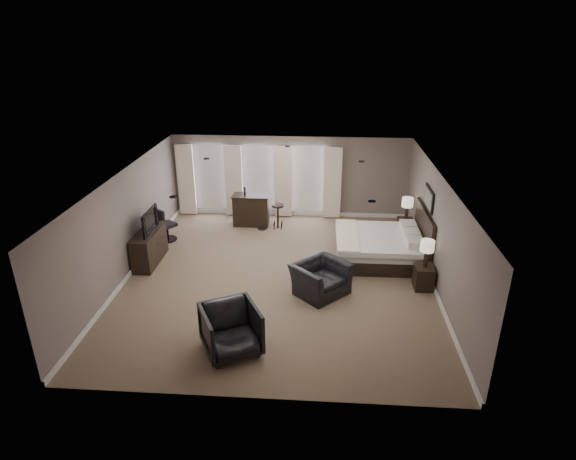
# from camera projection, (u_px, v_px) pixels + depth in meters

# --- Properties ---
(room) EXTENTS (7.60, 8.60, 2.64)m
(room) POSITION_uv_depth(u_px,v_px,m) (278.00, 229.00, 11.49)
(room) COLOR #745F49
(room) RESTS_ON ground
(window_bay) EXTENTS (5.25, 0.20, 2.30)m
(window_bay) POSITION_uv_depth(u_px,v_px,m) (259.00, 180.00, 15.35)
(window_bay) COLOR silver
(window_bay) RESTS_ON room
(bed) EXTENTS (2.22, 2.12, 1.41)m
(bed) POSITION_uv_depth(u_px,v_px,m) (380.00, 235.00, 12.61)
(bed) COLOR silver
(bed) RESTS_ON ground
(nightstand_near) EXTENTS (0.43, 0.52, 0.57)m
(nightstand_near) POSITION_uv_depth(u_px,v_px,m) (423.00, 277.00, 11.39)
(nightstand_near) COLOR black
(nightstand_near) RESTS_ON ground
(nightstand_far) EXTENTS (0.44, 0.54, 0.58)m
(nightstand_far) POSITION_uv_depth(u_px,v_px,m) (405.00, 229.00, 14.04)
(nightstand_far) COLOR black
(nightstand_far) RESTS_ON ground
(lamp_near) EXTENTS (0.32, 0.32, 0.67)m
(lamp_near) POSITION_uv_depth(u_px,v_px,m) (426.00, 254.00, 11.14)
(lamp_near) COLOR beige
(lamp_near) RESTS_ON nightstand_near
(lamp_far) EXTENTS (0.32, 0.32, 0.67)m
(lamp_far) POSITION_uv_depth(u_px,v_px,m) (407.00, 209.00, 13.79)
(lamp_far) COLOR beige
(lamp_far) RESTS_ON nightstand_far
(wall_art) EXTENTS (0.04, 0.96, 0.56)m
(wall_art) POSITION_uv_depth(u_px,v_px,m) (428.00, 199.00, 12.12)
(wall_art) COLOR slate
(wall_art) RESTS_ON room
(dresser) EXTENTS (0.48, 1.50, 0.87)m
(dresser) POSITION_uv_depth(u_px,v_px,m) (149.00, 247.00, 12.57)
(dresser) COLOR black
(dresser) RESTS_ON ground
(tv) EXTENTS (0.60, 1.05, 0.14)m
(tv) POSITION_uv_depth(u_px,v_px,m) (147.00, 229.00, 12.37)
(tv) COLOR black
(tv) RESTS_ON dresser
(armchair_near) EXTENTS (1.36, 1.36, 1.02)m
(armchair_near) POSITION_uv_depth(u_px,v_px,m) (320.00, 273.00, 11.08)
(armchair_near) COLOR black
(armchair_near) RESTS_ON ground
(armchair_far) EXTENTS (1.34, 1.31, 1.05)m
(armchair_far) POSITION_uv_depth(u_px,v_px,m) (231.00, 328.00, 9.07)
(armchair_far) COLOR black
(armchair_far) RESTS_ON ground
(bar_counter) EXTENTS (1.13, 0.59, 0.98)m
(bar_counter) POSITION_uv_depth(u_px,v_px,m) (251.00, 210.00, 14.92)
(bar_counter) COLOR black
(bar_counter) RESTS_ON ground
(bar_stool_left) EXTENTS (0.51, 0.51, 0.83)m
(bar_stool_left) POSITION_uv_depth(u_px,v_px,m) (240.00, 211.00, 15.04)
(bar_stool_left) COLOR black
(bar_stool_left) RESTS_ON ground
(bar_stool_right) EXTENTS (0.47, 0.47, 0.77)m
(bar_stool_right) POSITION_uv_depth(u_px,v_px,m) (278.00, 216.00, 14.70)
(bar_stool_right) COLOR black
(bar_stool_right) RESTS_ON ground
(desk_chair) EXTENTS (0.72, 0.72, 1.01)m
(desk_chair) POSITION_uv_depth(u_px,v_px,m) (167.00, 224.00, 13.83)
(desk_chair) COLOR black
(desk_chair) RESTS_ON ground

